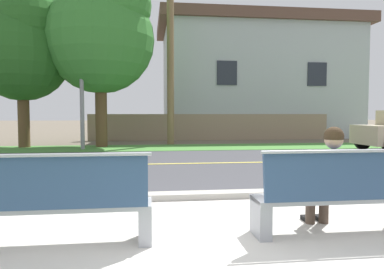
# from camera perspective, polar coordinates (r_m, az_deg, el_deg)

# --- Properties ---
(ground_plane) EXTENTS (140.00, 140.00, 0.00)m
(ground_plane) POSITION_cam_1_polar(r_m,az_deg,el_deg) (11.49, -3.95, -3.71)
(ground_plane) COLOR #665B4C
(sidewalk_pavement) EXTENTS (44.00, 3.60, 0.01)m
(sidewalk_pavement) POSITION_cam_1_polar(r_m,az_deg,el_deg) (4.08, 2.07, -16.64)
(sidewalk_pavement) COLOR beige
(sidewalk_pavement) RESTS_ON ground_plane
(curb_edge) EXTENTS (44.00, 0.30, 0.11)m
(curb_edge) POSITION_cam_1_polar(r_m,az_deg,el_deg) (5.92, -0.96, -9.80)
(curb_edge) COLOR #ADA89E
(curb_edge) RESTS_ON ground_plane
(street_asphalt) EXTENTS (52.00, 8.00, 0.01)m
(street_asphalt) POSITION_cam_1_polar(r_m,az_deg,el_deg) (10.00, -3.48, -4.72)
(street_asphalt) COLOR #424247
(street_asphalt) RESTS_ON ground_plane
(road_centre_line) EXTENTS (48.00, 0.14, 0.01)m
(road_centre_line) POSITION_cam_1_polar(r_m,az_deg,el_deg) (10.00, -3.48, -4.70)
(road_centre_line) COLOR #E0CC4C
(road_centre_line) RESTS_ON ground_plane
(far_verge_grass) EXTENTS (48.00, 2.80, 0.02)m
(far_verge_grass) POSITION_cam_1_polar(r_m,az_deg,el_deg) (14.84, -4.65, -2.10)
(far_verge_grass) COLOR #478438
(far_verge_grass) RESTS_ON ground_plane
(bench_left) EXTENTS (1.88, 0.48, 1.01)m
(bench_left) POSITION_cam_1_polar(r_m,az_deg,el_deg) (3.99, -20.35, -10.50)
(bench_left) COLOR #9EA0A8
(bench_left) RESTS_ON ground_plane
(bench_right) EXTENTS (1.88, 0.48, 1.01)m
(bench_right) POSITION_cam_1_polar(r_m,az_deg,el_deg) (4.43, 22.17, -9.17)
(bench_right) COLOR #9EA0A8
(bench_right) RESTS_ON ground_plane
(seated_person_blue) EXTENTS (0.52, 0.68, 1.25)m
(seated_person_blue) POSITION_cam_1_polar(r_m,az_deg,el_deg) (4.53, 21.07, -6.07)
(seated_person_blue) COLOR #47382D
(seated_person_blue) RESTS_ON ground_plane
(streetlamp) EXTENTS (0.24, 2.10, 6.99)m
(streetlamp) POSITION_cam_1_polar(r_m,az_deg,el_deg) (15.01, -17.20, 13.13)
(streetlamp) COLOR gray
(streetlamp) RESTS_ON ground_plane
(shade_tree_far_left) EXTENTS (3.89, 3.89, 6.42)m
(shade_tree_far_left) POSITION_cam_1_polar(r_m,az_deg,el_deg) (16.55, -25.25, 12.61)
(shade_tree_far_left) COLOR brown
(shade_tree_far_left) RESTS_ON ground_plane
(shade_tree_left) EXTENTS (4.54, 4.54, 7.49)m
(shade_tree_left) POSITION_cam_1_polar(r_m,az_deg,el_deg) (15.91, -14.02, 15.79)
(shade_tree_left) COLOR brown
(shade_tree_left) RESTS_ON ground_plane
(garden_wall) EXTENTS (13.00, 0.36, 1.40)m
(garden_wall) POSITION_cam_1_polar(r_m,az_deg,el_deg) (19.29, 3.11, 1.21)
(garden_wall) COLOR gray
(garden_wall) RESTS_ON ground_plane
(house_across_street) EXTENTS (12.29, 6.91, 7.17)m
(house_across_street) POSITION_cam_1_polar(r_m,az_deg,el_deg) (23.30, 10.08, 8.73)
(house_across_street) COLOR #A3ADB2
(house_across_street) RESTS_ON ground_plane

